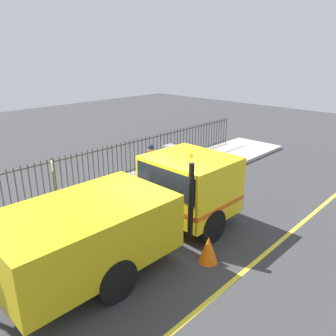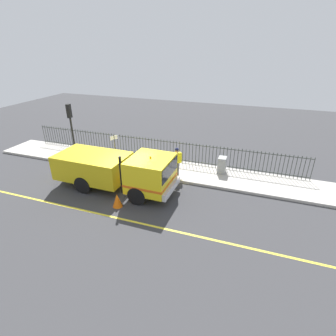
{
  "view_description": "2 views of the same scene",
  "coord_description": "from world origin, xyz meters",
  "px_view_note": "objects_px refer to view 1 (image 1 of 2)",
  "views": [
    {
      "loc": [
        -5.83,
        5.52,
        4.95
      ],
      "look_at": [
        1.06,
        -1.66,
        1.48
      ],
      "focal_mm": 35.6,
      "sensor_mm": 36.0,
      "label": 1
    },
    {
      "loc": [
        -11.15,
        -6.31,
        7.34
      ],
      "look_at": [
        1.59,
        -1.79,
        0.91
      ],
      "focal_mm": 28.01,
      "sensor_mm": 36.0,
      "label": 2
    }
  ],
  "objects_px": {
    "worker_standing": "(151,164)",
    "utility_cabinet": "(172,157)",
    "street_sign": "(55,188)",
    "work_truck": "(145,205)",
    "traffic_cone": "(208,250)"
  },
  "relations": [
    {
      "from": "utility_cabinet",
      "to": "traffic_cone",
      "type": "height_order",
      "value": "utility_cabinet"
    },
    {
      "from": "work_truck",
      "to": "worker_standing",
      "type": "xyz_separation_m",
      "value": [
        2.32,
        -2.41,
        0.01
      ]
    },
    {
      "from": "utility_cabinet",
      "to": "street_sign",
      "type": "bearing_deg",
      "value": 105.38
    },
    {
      "from": "work_truck",
      "to": "worker_standing",
      "type": "distance_m",
      "value": 3.35
    },
    {
      "from": "utility_cabinet",
      "to": "traffic_cone",
      "type": "relative_size",
      "value": 1.43
    },
    {
      "from": "work_truck",
      "to": "traffic_cone",
      "type": "bearing_deg",
      "value": 21.6
    },
    {
      "from": "work_truck",
      "to": "utility_cabinet",
      "type": "xyz_separation_m",
      "value": [
        3.64,
        -4.9,
        -0.58
      ]
    },
    {
      "from": "worker_standing",
      "to": "utility_cabinet",
      "type": "xyz_separation_m",
      "value": [
        1.32,
        -2.48,
        -0.59
      ]
    },
    {
      "from": "worker_standing",
      "to": "street_sign",
      "type": "bearing_deg",
      "value": -30.86
    },
    {
      "from": "traffic_cone",
      "to": "street_sign",
      "type": "xyz_separation_m",
      "value": [
        3.53,
        2.04,
        1.24
      ]
    },
    {
      "from": "work_truck",
      "to": "street_sign",
      "type": "xyz_separation_m",
      "value": [
        1.9,
        1.43,
        0.35
      ]
    },
    {
      "from": "worker_standing",
      "to": "utility_cabinet",
      "type": "distance_m",
      "value": 2.87
    },
    {
      "from": "work_truck",
      "to": "street_sign",
      "type": "distance_m",
      "value": 2.41
    },
    {
      "from": "work_truck",
      "to": "traffic_cone",
      "type": "xyz_separation_m",
      "value": [
        -1.62,
        -0.61,
        -0.88
      ]
    },
    {
      "from": "work_truck",
      "to": "traffic_cone",
      "type": "distance_m",
      "value": 1.95
    }
  ]
}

